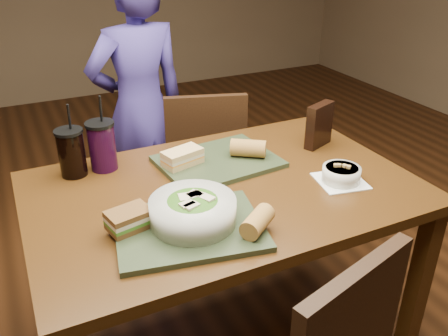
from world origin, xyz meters
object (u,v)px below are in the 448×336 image
(salad_bowl, at_px, (193,209))
(baguette_far, at_px, (248,148))
(dining_table, at_px, (224,209))
(sandwich_near, at_px, (129,219))
(diner, at_px, (140,109))
(tray_far, at_px, (218,162))
(cup_berry, at_px, (102,145))
(chair_far, at_px, (200,165))
(soup_bowl, at_px, (341,174))
(chip_bag, at_px, (319,125))
(baguette_near, at_px, (257,222))
(tray_near, at_px, (189,229))
(sandwich_far, at_px, (182,157))
(cup_cola, at_px, (72,152))

(salad_bowl, relative_size, baguette_far, 1.94)
(dining_table, xyz_separation_m, sandwich_near, (-0.36, -0.13, 0.14))
(sandwich_near, xyz_separation_m, baguette_far, (0.53, 0.27, 0.00))
(dining_table, height_order, diner, diner)
(tray_far, distance_m, sandwich_near, 0.51)
(diner, height_order, sandwich_near, diner)
(cup_berry, bearing_deg, sandwich_near, -93.71)
(chair_far, height_order, baguette_far, chair_far)
(tray_far, height_order, salad_bowl, salad_bowl)
(soup_bowl, bearing_deg, baguette_far, 126.29)
(sandwich_near, distance_m, chip_bag, 0.89)
(baguette_near, bearing_deg, sandwich_near, 152.15)
(soup_bowl, bearing_deg, chip_bag, 69.31)
(dining_table, bearing_deg, sandwich_near, -160.26)
(sandwich_near, relative_size, baguette_near, 1.15)
(tray_near, bearing_deg, chip_bag, 25.98)
(sandwich_near, height_order, baguette_far, baguette_far)
(dining_table, relative_size, chip_bag, 7.41)
(tray_near, relative_size, baguette_far, 3.21)
(chair_far, xyz_separation_m, tray_far, (-0.13, -0.51, 0.28))
(sandwich_near, xyz_separation_m, sandwich_far, (0.28, 0.31, -0.00))
(chair_far, distance_m, diner, 0.43)
(tray_far, distance_m, soup_bowl, 0.45)
(baguette_near, height_order, chip_bag, chip_bag)
(tray_near, xyz_separation_m, sandwich_far, (0.13, 0.38, 0.04))
(sandwich_near, bearing_deg, chair_far, 55.46)
(tray_near, relative_size, soup_bowl, 2.27)
(tray_near, xyz_separation_m, soup_bowl, (0.59, 0.05, 0.02))
(chair_far, xyz_separation_m, sandwich_far, (-0.27, -0.49, 0.31))
(salad_bowl, height_order, sandwich_near, salad_bowl)
(sandwich_near, distance_m, baguette_near, 0.37)
(diner, bearing_deg, chip_bag, 113.73)
(chip_bag, bearing_deg, chair_far, 97.60)
(chair_far, bearing_deg, soup_bowl, -76.90)
(dining_table, height_order, tray_near, tray_near)
(salad_bowl, height_order, sandwich_far, salad_bowl)
(sandwich_near, height_order, sandwich_far, same)
(tray_far, bearing_deg, chip_bag, -3.13)
(dining_table, distance_m, soup_bowl, 0.42)
(baguette_far, bearing_deg, baguette_near, -115.26)
(tray_near, distance_m, baguette_far, 0.51)
(dining_table, distance_m, tray_near, 0.30)
(diner, bearing_deg, chair_far, 115.94)
(cup_cola, height_order, chip_bag, cup_cola)
(sandwich_near, xyz_separation_m, baguette_near, (0.32, -0.17, 0.00))
(diner, xyz_separation_m, cup_berry, (-0.33, -0.66, 0.13))
(cup_berry, relative_size, chip_bag, 1.59)
(dining_table, distance_m, salad_bowl, 0.30)
(chip_bag, bearing_deg, sandwich_far, 153.84)
(soup_bowl, xyz_separation_m, baguette_far, (-0.21, 0.29, 0.02))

